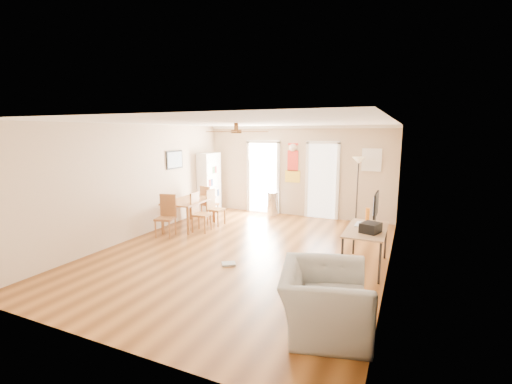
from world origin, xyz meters
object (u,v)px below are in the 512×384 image
at_px(computer_desk, 365,248).
at_px(dining_chair_near, 165,216).
at_px(dining_chair_right_a, 216,208).
at_px(torchiere_lamp, 357,191).
at_px(dining_chair_far, 210,202).
at_px(dining_chair_right_b, 202,212).
at_px(printer, 371,228).
at_px(armchair, 324,300).
at_px(dining_table, 189,213).
at_px(trash_can, 273,204).
at_px(wastebasket_a, 339,265).
at_px(bookshelf, 209,183).

bearing_deg(computer_desk, dining_chair_near, 179.35).
distance_m(dining_chair_right_a, torchiere_lamp, 3.74).
bearing_deg(dining_chair_far, torchiere_lamp, -147.63).
relative_size(dining_chair_right_b, printer, 2.94).
bearing_deg(dining_chair_near, armchair, -42.29).
distance_m(dining_table, printer, 4.79).
relative_size(dining_chair_far, trash_can, 1.32).
distance_m(dining_chair_far, wastebasket_a, 4.78).
relative_size(trash_can, computer_desk, 0.52).
relative_size(dining_chair_right_a, dining_chair_near, 0.95).
relative_size(trash_can, armchair, 0.59).
xyz_separation_m(dining_chair_near, armchair, (4.29, -2.35, -0.10)).
height_order(dining_chair_right_b, printer, dining_chair_right_b).
bearing_deg(torchiere_lamp, bookshelf, -175.24).
distance_m(dining_chair_right_b, trash_can, 2.46).
relative_size(bookshelf, computer_desk, 1.33).
relative_size(dining_chair_right_a, trash_can, 1.31).
height_order(dining_chair_right_b, trash_can, dining_chair_right_b).
bearing_deg(printer, computer_desk, 130.12).
bearing_deg(dining_table, dining_chair_far, 88.17).
xyz_separation_m(dining_chair_right_b, trash_can, (0.98, 2.25, -0.13)).
relative_size(bookshelf, dining_chair_right_b, 1.87).
bearing_deg(dining_chair_right_b, dining_chair_right_a, -5.70).
relative_size(computer_desk, wastebasket_a, 4.45).
bearing_deg(torchiere_lamp, wastebasket_a, -86.42).
bearing_deg(bookshelf, printer, -38.91).
relative_size(dining_chair_near, armchair, 0.81).
distance_m(bookshelf, trash_can, 2.04).
xyz_separation_m(trash_can, armchair, (2.77, -5.30, 0.04)).
bearing_deg(trash_can, dining_chair_near, -117.34).
bearing_deg(computer_desk, dining_chair_far, 156.21).
xyz_separation_m(dining_chair_right_b, printer, (4.05, -0.98, 0.33)).
relative_size(dining_chair_far, printer, 2.83).
bearing_deg(bookshelf, computer_desk, -37.35).
distance_m(dining_chair_right_b, printer, 4.18).
bearing_deg(dining_chair_right_b, armchair, -134.83).
bearing_deg(armchair, wastebasket_a, -8.59).
distance_m(dining_chair_right_b, dining_chair_near, 0.89).
relative_size(dining_chair_right_b, torchiere_lamp, 0.54).
bearing_deg(printer, trash_can, 152.26).
height_order(dining_table, dining_chair_far, dining_chair_far).
bearing_deg(trash_can, dining_chair_right_b, -113.60).
bearing_deg(trash_can, armchair, -62.44).
bearing_deg(bookshelf, dining_chair_far, -66.86).
height_order(dining_chair_right_b, dining_chair_near, dining_chair_near).
height_order(wastebasket_a, armchair, armchair).
bearing_deg(printer, dining_chair_near, -164.69).
bearing_deg(dining_chair_near, dining_chair_right_b, 38.69).
relative_size(bookshelf, dining_chair_near, 1.86).
bearing_deg(wastebasket_a, armchair, -84.71).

